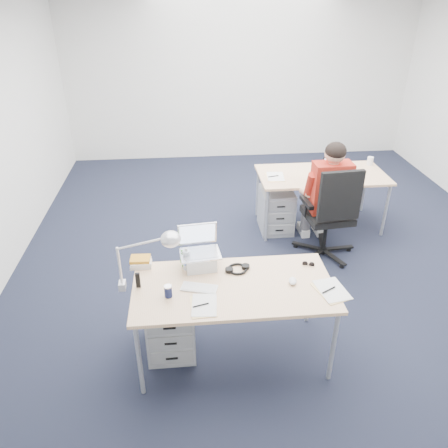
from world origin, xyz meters
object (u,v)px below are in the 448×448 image
object	(u,v)px
office_chair	(327,231)
water_bottle	(186,258)
seated_person	(325,196)
wireless_keyboard	(199,288)
desk_far	(322,177)
drawer_pedestal_far	(276,210)
headphones	(237,268)
desk_near	(233,290)
book_stack	(141,262)
dark_laptop	(337,165)
far_cup	(370,161)
desk_lamp	(140,260)
sunglasses	(308,264)
cordless_phone	(138,280)
silver_laptop	(200,249)
computer_mouse	(293,281)
drawer_pedestal_near	(171,323)
can_koozie	(168,291)
bear_figurine	(185,258)

from	to	relation	value
office_chair	water_bottle	bearing A→B (deg)	-149.12
seated_person	wireless_keyboard	xyz separation A→B (m)	(-1.52, -1.66, 0.05)
desk_far	drawer_pedestal_far	distance (m)	0.71
headphones	water_bottle	distance (m)	0.43
desk_near	book_stack	distance (m)	0.83
dark_laptop	far_cup	bearing A→B (deg)	3.67
seated_person	desk_lamp	distance (m)	2.56
wireless_keyboard	far_cup	distance (m)	3.40
seated_person	sunglasses	bearing A→B (deg)	-113.74
desk_near	office_chair	bearing A→B (deg)	49.23
desk_near	cordless_phone	world-z (taller)	cordless_phone
wireless_keyboard	dark_laptop	world-z (taller)	dark_laptop
drawer_pedestal_far	dark_laptop	world-z (taller)	dark_laptop
desk_far	silver_laptop	bearing A→B (deg)	-130.42
computer_mouse	cordless_phone	distance (m)	1.23
drawer_pedestal_far	cordless_phone	distance (m)	2.65
cordless_phone	desk_lamp	world-z (taller)	desk_lamp
drawer_pedestal_near	far_cup	bearing A→B (deg)	41.48
dark_laptop	headphones	bearing A→B (deg)	-149.90
wireless_keyboard	headphones	size ratio (longest dim) A/B	1.31
desk_near	drawer_pedestal_far	world-z (taller)	desk_near
can_koozie	dark_laptop	bearing A→B (deg)	47.57
desk_far	seated_person	world-z (taller)	seated_person
silver_laptop	bear_figurine	size ratio (longest dim) A/B	2.15
can_koozie	sunglasses	xyz separation A→B (m)	(1.18, 0.31, -0.04)
wireless_keyboard	water_bottle	distance (m)	0.31
desk_far	sunglasses	distance (m)	2.10
silver_laptop	desk_lamp	world-z (taller)	desk_lamp
drawer_pedestal_near	wireless_keyboard	world-z (taller)	wireless_keyboard
drawer_pedestal_near	cordless_phone	size ratio (longest dim) A/B	4.22
can_koozie	sunglasses	distance (m)	1.22
book_stack	far_cup	size ratio (longest dim) A/B	1.63
book_stack	wireless_keyboard	bearing A→B (deg)	-37.18
silver_laptop	seated_person	bearing A→B (deg)	36.28
desk_far	office_chair	size ratio (longest dim) A/B	1.39
dark_laptop	far_cup	xyz separation A→B (m)	(0.54, 0.26, -0.06)
desk_near	computer_mouse	xyz separation A→B (m)	(0.48, -0.01, 0.06)
desk_near	can_koozie	distance (m)	0.53
can_koozie	drawer_pedestal_far	bearing A→B (deg)	59.49
far_cup	sunglasses	bearing A→B (deg)	-122.71
drawer_pedestal_near	water_bottle	distance (m)	0.60
desk_lamp	far_cup	bearing A→B (deg)	19.48
drawer_pedestal_far	desk_lamp	size ratio (longest dim) A/B	1.07
drawer_pedestal_near	bear_figurine	bearing A→B (deg)	51.66
drawer_pedestal_far	cordless_phone	xyz separation A→B (m)	(-1.55, -2.09, 0.52)
desk_far	dark_laptop	world-z (taller)	dark_laptop
water_bottle	cordless_phone	distance (m)	0.44
book_stack	desk_near	bearing A→B (deg)	-25.02
desk_far	water_bottle	size ratio (longest dim) A/B	7.79
seated_person	wireless_keyboard	size ratio (longest dim) A/B	4.83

